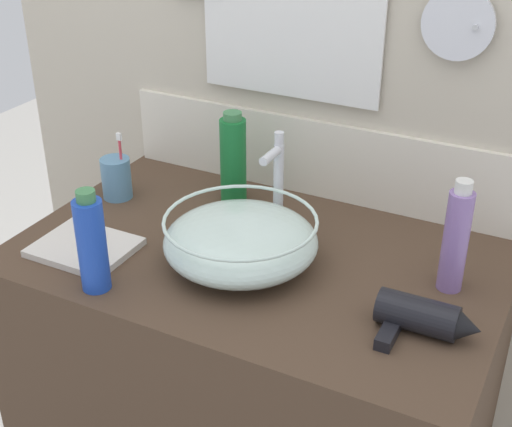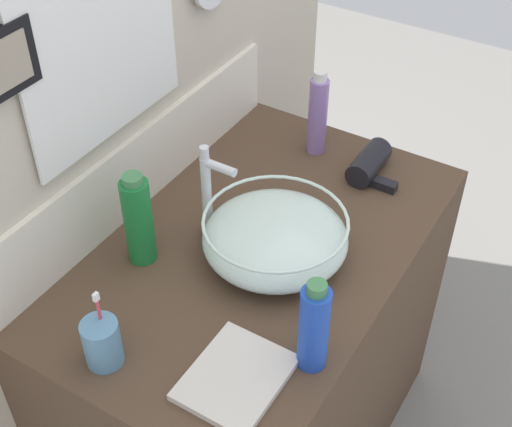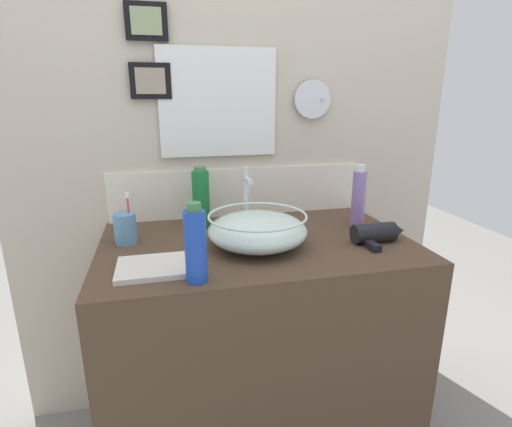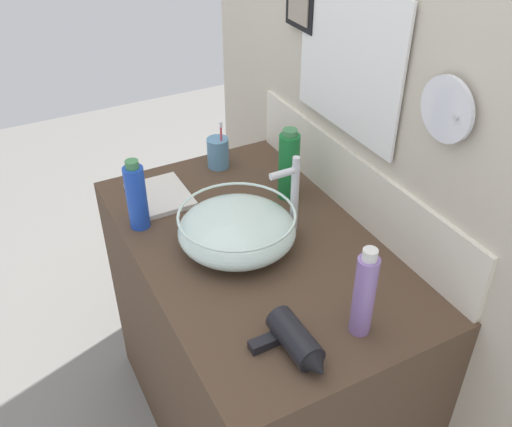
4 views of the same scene
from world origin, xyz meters
The scene contains 10 objects.
vanity_counter centered at (0.00, 0.00, 0.43)m, with size 1.07×0.67×0.87m, color #4C3828.
back_panel centered at (0.00, 0.36, 1.21)m, with size 1.85×0.09×2.43m.
glass_bowl_sink centered at (-0.01, -0.06, 0.92)m, with size 0.33×0.33×0.11m.
faucet centered at (-0.01, 0.12, 1.00)m, with size 0.02×0.09×0.24m.
hair_drier centered at (0.40, -0.11, 0.90)m, with size 0.19×0.13×0.07m.
toothbrush_cup centered at (-0.44, 0.08, 0.92)m, with size 0.07×0.07×0.18m.
soap_dispenser centered at (-0.23, -0.27, 0.97)m, with size 0.06×0.06×0.22m.
shampoo_bottle centered at (-0.17, 0.20, 0.98)m, with size 0.07×0.07×0.24m.
lotion_bottle centered at (0.41, 0.06, 0.98)m, with size 0.05×0.05×0.24m.
hand_towel centered at (-0.35, -0.17, 0.87)m, with size 0.21×0.17×0.02m, color silver.
Camera 2 is at (-1.04, -0.64, 2.02)m, focal length 50.00 mm.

